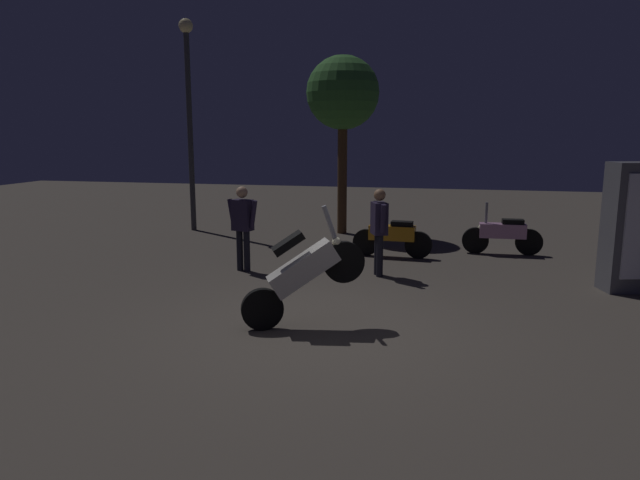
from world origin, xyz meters
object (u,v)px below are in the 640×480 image
(motorcycle_pink_parked_right, at_px, (503,234))
(person_rider_beside, at_px, (243,221))
(motorcycle_white_foreground, at_px, (303,273))
(person_bystander_far, at_px, (379,225))
(motorcycle_orange_parked_left, at_px, (392,236))
(streetlamp_near, at_px, (189,100))

(motorcycle_pink_parked_right, relative_size, person_rider_beside, 1.05)
(motorcycle_white_foreground, xyz_separation_m, motorcycle_pink_parked_right, (2.98, 5.47, -0.31))
(motorcycle_pink_parked_right, bearing_deg, person_bystander_far, 44.85)
(motorcycle_orange_parked_left, height_order, person_bystander_far, person_bystander_far)
(motorcycle_white_foreground, height_order, streetlamp_near, streetlamp_near)
(motorcycle_orange_parked_left, bearing_deg, motorcycle_pink_parked_right, -157.46)
(motorcycle_orange_parked_left, bearing_deg, motorcycle_white_foreground, 84.87)
(motorcycle_white_foreground, distance_m, motorcycle_pink_parked_right, 6.24)
(motorcycle_orange_parked_left, distance_m, person_rider_beside, 3.23)
(motorcycle_orange_parked_left, relative_size, streetlamp_near, 0.31)
(person_bystander_far, relative_size, streetlamp_near, 0.29)
(motorcycle_pink_parked_right, distance_m, person_rider_beside, 5.55)
(motorcycle_white_foreground, height_order, person_rider_beside, motorcycle_white_foreground)
(streetlamp_near, bearing_deg, motorcycle_pink_parked_right, -10.57)
(motorcycle_white_foreground, xyz_separation_m, motorcycle_orange_parked_left, (0.72, 4.69, -0.31))
(motorcycle_orange_parked_left, relative_size, person_rider_beside, 1.05)
(person_bystander_far, bearing_deg, motorcycle_white_foreground, -123.80)
(motorcycle_white_foreground, xyz_separation_m, person_rider_beside, (-1.88, 2.83, 0.20))
(motorcycle_orange_parked_left, xyz_separation_m, person_rider_beside, (-2.60, -1.86, 0.50))
(motorcycle_pink_parked_right, xyz_separation_m, streetlamp_near, (-7.76, 1.45, 2.94))
(person_rider_beside, relative_size, person_bystander_far, 1.01)
(person_bystander_far, bearing_deg, motorcycle_pink_parked_right, 24.30)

